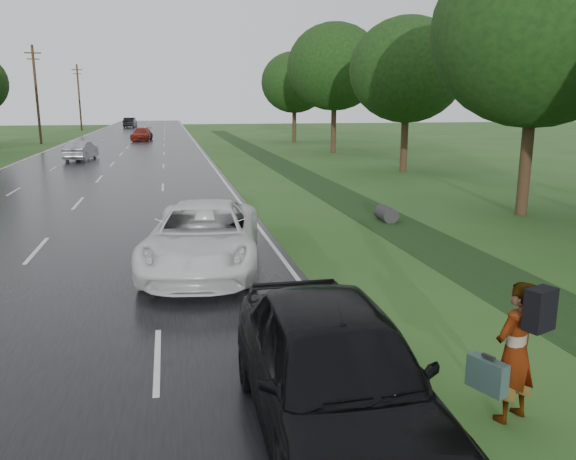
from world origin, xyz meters
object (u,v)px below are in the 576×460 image
at_px(white_pickup, 203,236).
at_px(dark_sedan, 336,372).
at_px(pedestrian, 515,350).
at_px(silver_sedan, 81,151).

relative_size(white_pickup, dark_sedan, 1.13).
bearing_deg(white_pickup, dark_sedan, -73.15).
relative_size(pedestrian, silver_sedan, 0.45).
height_order(pedestrian, dark_sedan, pedestrian).
distance_m(pedestrian, silver_sedan, 39.71).
bearing_deg(dark_sedan, pedestrian, -0.03).
bearing_deg(white_pickup, pedestrian, -57.07).
bearing_deg(pedestrian, dark_sedan, -22.75).
distance_m(pedestrian, dark_sedan, 2.45).
xyz_separation_m(pedestrian, silver_sedan, (-10.68, 38.24, -0.26)).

